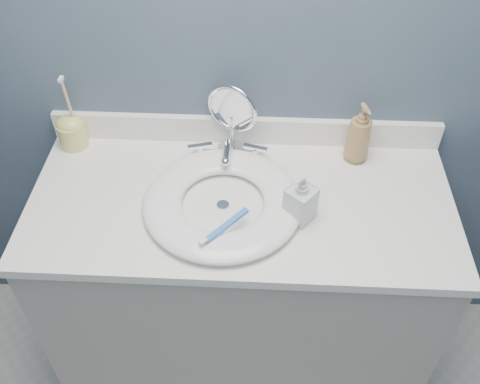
# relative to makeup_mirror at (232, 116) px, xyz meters

# --- Properties ---
(back_wall) EXTENTS (2.20, 0.02, 2.40)m
(back_wall) POSITION_rel_makeup_mirror_xyz_m (0.04, 0.06, 0.19)
(back_wall) COLOR #3F515F
(back_wall) RESTS_ON ground
(vanity_cabinet) EXTENTS (1.20, 0.55, 0.85)m
(vanity_cabinet) POSITION_rel_makeup_mirror_xyz_m (0.04, -0.22, -0.59)
(vanity_cabinet) COLOR #A4A096
(vanity_cabinet) RESTS_ON ground
(countertop) EXTENTS (1.22, 0.57, 0.03)m
(countertop) POSITION_rel_makeup_mirror_xyz_m (0.04, -0.22, -0.15)
(countertop) COLOR white
(countertop) RESTS_ON vanity_cabinet
(backsplash) EXTENTS (1.22, 0.02, 0.09)m
(backsplash) POSITION_rel_makeup_mirror_xyz_m (0.04, 0.04, -0.09)
(backsplash) COLOR white
(backsplash) RESTS_ON countertop
(basin) EXTENTS (0.45, 0.45, 0.04)m
(basin) POSITION_rel_makeup_mirror_xyz_m (-0.01, -0.25, -0.11)
(basin) COLOR white
(basin) RESTS_ON countertop
(drain) EXTENTS (0.04, 0.04, 0.01)m
(drain) POSITION_rel_makeup_mirror_xyz_m (-0.01, -0.25, -0.13)
(drain) COLOR silver
(drain) RESTS_ON countertop
(faucet) EXTENTS (0.25, 0.13, 0.07)m
(faucet) POSITION_rel_makeup_mirror_xyz_m (-0.01, -0.05, -0.10)
(faucet) COLOR silver
(faucet) RESTS_ON countertop
(makeup_mirror) EXTENTS (0.15, 0.09, 0.24)m
(makeup_mirror) POSITION_rel_makeup_mirror_xyz_m (0.00, 0.00, 0.00)
(makeup_mirror) COLOR silver
(makeup_mirror) RESTS_ON countertop
(soap_bottle_amber) EXTENTS (0.10, 0.10, 0.20)m
(soap_bottle_amber) POSITION_rel_makeup_mirror_xyz_m (0.38, -0.02, -0.03)
(soap_bottle_amber) COLOR #9C7546
(soap_bottle_amber) RESTS_ON countertop
(soap_bottle_clear) EXTENTS (0.10, 0.10, 0.16)m
(soap_bottle_clear) POSITION_rel_makeup_mirror_xyz_m (0.20, -0.28, -0.05)
(soap_bottle_clear) COLOR silver
(soap_bottle_clear) RESTS_ON countertop
(toothbrush_holder) EXTENTS (0.09, 0.09, 0.25)m
(toothbrush_holder) POSITION_rel_makeup_mirror_xyz_m (-0.50, -0.00, -0.07)
(toothbrush_holder) COLOR #D6D76B
(toothbrush_holder) RESTS_ON countertop
(toothbrush_lying) EXTENTS (0.12, 0.14, 0.02)m
(toothbrush_lying) POSITION_rel_makeup_mirror_xyz_m (0.00, -0.36, -0.09)
(toothbrush_lying) COLOR #3A70CE
(toothbrush_lying) RESTS_ON basin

